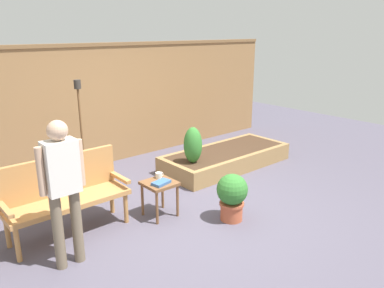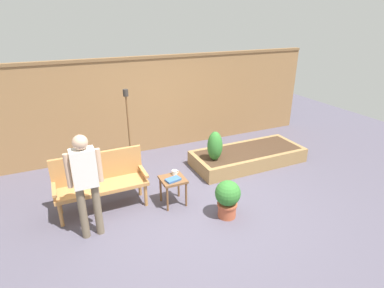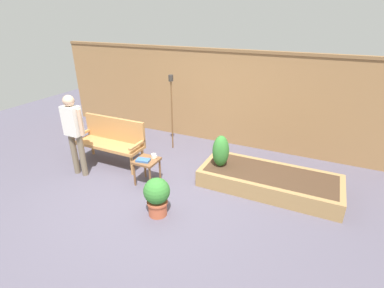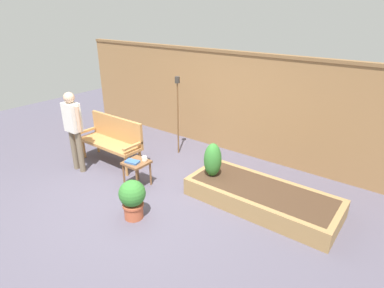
{
  "view_description": "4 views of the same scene",
  "coord_description": "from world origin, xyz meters",
  "px_view_note": "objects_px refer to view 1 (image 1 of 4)",
  "views": [
    {
      "loc": [
        -2.98,
        -3.52,
        2.38
      ],
      "look_at": [
        0.46,
        0.49,
        0.78
      ],
      "focal_mm": 35.5,
      "sensor_mm": 36.0,
      "label": 1
    },
    {
      "loc": [
        -1.91,
        -3.97,
        2.98
      ],
      "look_at": [
        0.23,
        0.69,
        0.82
      ],
      "focal_mm": 28.9,
      "sensor_mm": 36.0,
      "label": 2
    },
    {
      "loc": [
        2.32,
        -3.5,
        2.83
      ],
      "look_at": [
        0.44,
        0.49,
        0.83
      ],
      "focal_mm": 26.76,
      "sensor_mm": 36.0,
      "label": 3
    },
    {
      "loc": [
        3.44,
        -3.12,
        2.94
      ],
      "look_at": [
        0.64,
        0.55,
        0.95
      ],
      "focal_mm": 29.64,
      "sensor_mm": 36.0,
      "label": 4
    }
  ],
  "objects_px": {
    "potted_boxwood": "(232,195)",
    "person_by_bench": "(63,182)",
    "tiki_torch": "(80,115)",
    "shrub_near_bench": "(193,145)",
    "book_on_table": "(161,183)",
    "cup_on_table": "(159,175)",
    "garden_bench": "(64,190)",
    "side_table": "(160,188)"
  },
  "relations": [
    {
      "from": "tiki_torch",
      "to": "book_on_table",
      "type": "bearing_deg",
      "value": -79.41
    },
    {
      "from": "potted_boxwood",
      "to": "shrub_near_bench",
      "type": "height_order",
      "value": "shrub_near_bench"
    },
    {
      "from": "book_on_table",
      "to": "shrub_near_bench",
      "type": "relative_size",
      "value": 0.4
    },
    {
      "from": "garden_bench",
      "to": "shrub_near_bench",
      "type": "xyz_separation_m",
      "value": [
        2.25,
        0.26,
        0.05
      ]
    },
    {
      "from": "potted_boxwood",
      "to": "person_by_bench",
      "type": "relative_size",
      "value": 0.4
    },
    {
      "from": "book_on_table",
      "to": "person_by_bench",
      "type": "bearing_deg",
      "value": 176.67
    },
    {
      "from": "cup_on_table",
      "to": "side_table",
      "type": "bearing_deg",
      "value": -123.67
    },
    {
      "from": "book_on_table",
      "to": "potted_boxwood",
      "type": "height_order",
      "value": "potted_boxwood"
    },
    {
      "from": "side_table",
      "to": "potted_boxwood",
      "type": "distance_m",
      "value": 0.94
    },
    {
      "from": "cup_on_table",
      "to": "book_on_table",
      "type": "distance_m",
      "value": 0.22
    },
    {
      "from": "garden_bench",
      "to": "person_by_bench",
      "type": "relative_size",
      "value": 0.92
    },
    {
      "from": "potted_boxwood",
      "to": "tiki_torch",
      "type": "height_order",
      "value": "tiki_torch"
    },
    {
      "from": "side_table",
      "to": "shrub_near_bench",
      "type": "xyz_separation_m",
      "value": [
        1.15,
        0.67,
        0.2
      ]
    },
    {
      "from": "shrub_near_bench",
      "to": "person_by_bench",
      "type": "bearing_deg",
      "value": -159.52
    },
    {
      "from": "garden_bench",
      "to": "cup_on_table",
      "type": "bearing_deg",
      "value": -13.71
    },
    {
      "from": "side_table",
      "to": "cup_on_table",
      "type": "bearing_deg",
      "value": 56.33
    },
    {
      "from": "tiki_torch",
      "to": "person_by_bench",
      "type": "height_order",
      "value": "tiki_torch"
    },
    {
      "from": "cup_on_table",
      "to": "book_on_table",
      "type": "height_order",
      "value": "cup_on_table"
    },
    {
      "from": "garden_bench",
      "to": "shrub_near_bench",
      "type": "height_order",
      "value": "garden_bench"
    },
    {
      "from": "side_table",
      "to": "shrub_near_bench",
      "type": "bearing_deg",
      "value": 30.18
    },
    {
      "from": "garden_bench",
      "to": "book_on_table",
      "type": "relative_size",
      "value": 6.06
    },
    {
      "from": "cup_on_table",
      "to": "potted_boxwood",
      "type": "xyz_separation_m",
      "value": [
        0.56,
        -0.82,
        -0.17
      ]
    },
    {
      "from": "garden_bench",
      "to": "cup_on_table",
      "type": "xyz_separation_m",
      "value": [
        1.18,
        -0.29,
        -0.03
      ]
    },
    {
      "from": "garden_bench",
      "to": "side_table",
      "type": "relative_size",
      "value": 3.0
    },
    {
      "from": "garden_bench",
      "to": "shrub_near_bench",
      "type": "distance_m",
      "value": 2.26
    },
    {
      "from": "shrub_near_bench",
      "to": "side_table",
      "type": "bearing_deg",
      "value": -149.82
    },
    {
      "from": "side_table",
      "to": "book_on_table",
      "type": "xyz_separation_m",
      "value": [
        -0.02,
        -0.07,
        0.1
      ]
    },
    {
      "from": "potted_boxwood",
      "to": "person_by_bench",
      "type": "bearing_deg",
      "value": 167.93
    },
    {
      "from": "shrub_near_bench",
      "to": "tiki_torch",
      "type": "bearing_deg",
      "value": 149.48
    },
    {
      "from": "garden_bench",
      "to": "potted_boxwood",
      "type": "relative_size",
      "value": 2.3
    },
    {
      "from": "potted_boxwood",
      "to": "book_on_table",
      "type": "bearing_deg",
      "value": 136.58
    },
    {
      "from": "book_on_table",
      "to": "potted_boxwood",
      "type": "relative_size",
      "value": 0.38
    },
    {
      "from": "shrub_near_bench",
      "to": "garden_bench",
      "type": "bearing_deg",
      "value": -173.4
    },
    {
      "from": "tiki_torch",
      "to": "garden_bench",
      "type": "bearing_deg",
      "value": -124.54
    },
    {
      "from": "garden_bench",
      "to": "person_by_bench",
      "type": "height_order",
      "value": "person_by_bench"
    },
    {
      "from": "cup_on_table",
      "to": "tiki_torch",
      "type": "relative_size",
      "value": 0.07
    },
    {
      "from": "cup_on_table",
      "to": "garden_bench",
      "type": "bearing_deg",
      "value": 166.29
    },
    {
      "from": "garden_bench",
      "to": "person_by_bench",
      "type": "xyz_separation_m",
      "value": [
        -0.26,
        -0.68,
        0.39
      ]
    },
    {
      "from": "cup_on_table",
      "to": "potted_boxwood",
      "type": "bearing_deg",
      "value": -55.63
    },
    {
      "from": "book_on_table",
      "to": "shrub_near_bench",
      "type": "bearing_deg",
      "value": 20.46
    },
    {
      "from": "potted_boxwood",
      "to": "person_by_bench",
      "type": "height_order",
      "value": "person_by_bench"
    },
    {
      "from": "potted_boxwood",
      "to": "tiki_torch",
      "type": "distance_m",
      "value": 2.56
    }
  ]
}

